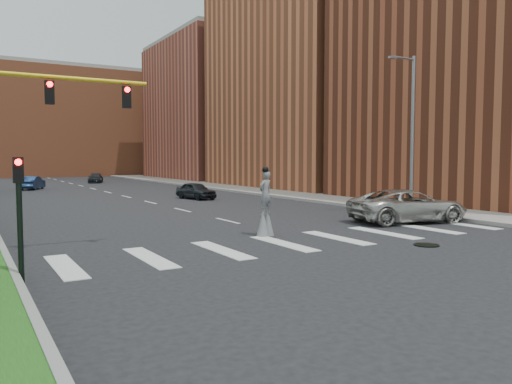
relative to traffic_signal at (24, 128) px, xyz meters
name	(u,v)px	position (x,y,z in m)	size (l,w,h in m)	color
ground_plane	(327,245)	(9.78, -3.00, -4.15)	(160.00, 160.00, 0.00)	black
sidewalk_right	(263,191)	(22.28, 22.00, -4.06)	(5.00, 90.00, 0.18)	gray
manhole	(426,245)	(12.78, -5.00, -4.13)	(0.90, 0.90, 0.04)	black
building_near	(500,48)	(31.78, 5.00, 6.85)	(16.00, 20.00, 22.00)	brown
building_mid	(314,77)	(31.78, 27.00, 7.85)	(16.00, 22.00, 24.00)	#B65E39
building_far	(217,112)	(31.78, 51.00, 5.85)	(16.00, 22.00, 20.00)	#AD5340
building_backdrop	(75,124)	(15.78, 75.00, 4.85)	(26.00, 14.00, 18.00)	#B65E39
streetlight	(411,128)	(20.68, 3.00, 0.75)	(2.05, 0.20, 9.00)	slate
traffic_signal	(24,128)	(0.00, 0.00, 0.00)	(5.30, 0.23, 6.20)	black
secondary_signal	(19,208)	(-0.52, -3.50, -2.20)	(0.25, 0.21, 3.23)	black
stilt_performer	(265,208)	(8.89, -0.09, -3.02)	(0.82, 0.63, 2.85)	black
suv_crossing	(408,206)	(17.27, 0.00, -3.33)	(2.71, 5.88, 1.63)	#B5B2AB
car_near	(196,191)	(13.76, 18.04, -3.50)	(1.54, 3.82, 1.30)	black
car_mid	(32,183)	(4.29, 36.75, -3.49)	(1.41, 4.04, 1.33)	#15294C
car_far	(96,178)	(12.78, 47.03, -3.57)	(1.63, 4.00, 1.16)	black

